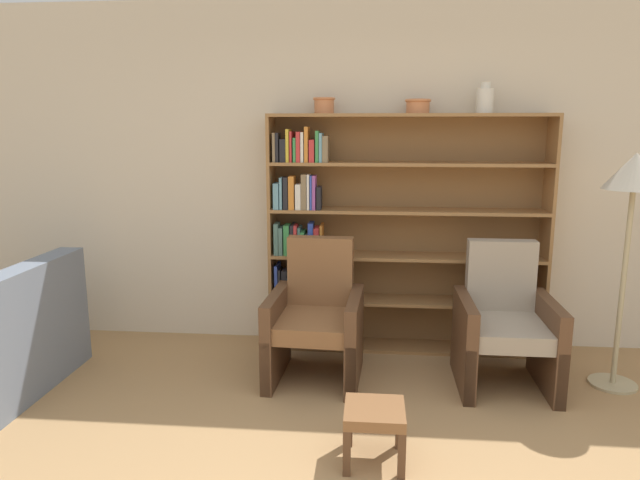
% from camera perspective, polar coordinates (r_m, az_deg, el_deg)
% --- Properties ---
extents(wall_back, '(12.00, 0.06, 2.75)m').
position_cam_1_polar(wall_back, '(4.65, 5.78, 6.28)').
color(wall_back, beige).
rests_on(wall_back, ground).
extents(bookshelf, '(2.16, 0.30, 1.87)m').
position_cam_1_polar(bookshelf, '(4.54, 5.91, 0.52)').
color(bookshelf, olive).
rests_on(bookshelf, ground).
extents(bowl_slate, '(0.17, 0.17, 0.12)m').
position_cam_1_polar(bowl_slate, '(4.46, 0.41, 13.39)').
color(bowl_slate, '#C67547').
rests_on(bowl_slate, bookshelf).
extents(bowl_olive, '(0.20, 0.20, 0.11)m').
position_cam_1_polar(bowl_olive, '(4.46, 9.76, 13.14)').
color(bowl_olive, '#C67547').
rests_on(bowl_olive, bookshelf).
extents(vase_tall, '(0.12, 0.12, 0.23)m').
position_cam_1_polar(vase_tall, '(4.52, 16.17, 13.31)').
color(vase_tall, silver).
rests_on(vase_tall, bookshelf).
extents(armchair_leather, '(0.68, 0.71, 0.98)m').
position_cam_1_polar(armchair_leather, '(4.11, -0.39, -8.01)').
color(armchair_leather, brown).
rests_on(armchair_leather, ground).
extents(armchair_cushioned, '(0.65, 0.68, 0.98)m').
position_cam_1_polar(armchair_cushioned, '(4.19, 17.97, -8.17)').
color(armchair_cushioned, brown).
rests_on(armchair_cushioned, ground).
extents(floor_lamp, '(0.39, 0.39, 1.61)m').
position_cam_1_polar(floor_lamp, '(4.26, 28.86, 4.70)').
color(floor_lamp, tan).
rests_on(floor_lamp, ground).
extents(footstool, '(0.32, 0.32, 0.31)m').
position_cam_1_polar(footstool, '(3.19, 5.47, -17.31)').
color(footstool, brown).
rests_on(footstool, ground).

